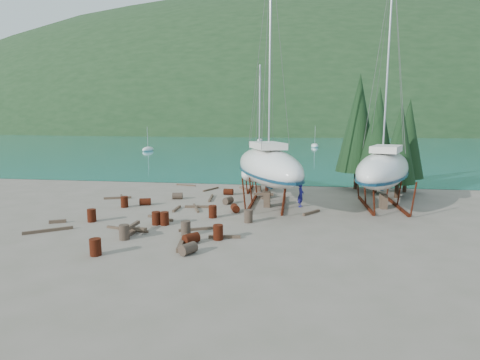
# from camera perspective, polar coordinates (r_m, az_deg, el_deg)

# --- Properties ---
(ground) EXTENTS (600.00, 600.00, 0.00)m
(ground) POSITION_cam_1_polar(r_m,az_deg,el_deg) (26.28, -2.57, -6.09)
(ground) COLOR #696252
(ground) RESTS_ON ground
(bay_water) EXTENTS (700.00, 700.00, 0.00)m
(bay_water) POSITION_cam_1_polar(r_m,az_deg,el_deg) (340.02, 7.75, 7.53)
(bay_water) COLOR #187A7C
(bay_water) RESTS_ON ground
(far_hill) EXTENTS (800.00, 360.00, 110.00)m
(far_hill) POSITION_cam_1_polar(r_m,az_deg,el_deg) (345.02, 7.76, 7.55)
(far_hill) COLOR #1A3319
(far_hill) RESTS_ON ground
(far_house_left) EXTENTS (6.60, 5.60, 5.60)m
(far_house_left) POSITION_cam_1_polar(r_m,az_deg,el_deg) (224.54, -8.37, 7.68)
(far_house_left) COLOR beige
(far_house_left) RESTS_ON ground
(far_house_center) EXTENTS (6.60, 5.60, 5.60)m
(far_house_center) POSITION_cam_1_polar(r_m,az_deg,el_deg) (216.40, 1.92, 7.73)
(far_house_center) COLOR beige
(far_house_center) RESTS_ON ground
(far_house_right) EXTENTS (6.60, 5.60, 5.60)m
(far_house_right) POSITION_cam_1_polar(r_m,az_deg,el_deg) (216.42, 15.30, 7.43)
(far_house_right) COLOR beige
(far_house_right) RESTS_ON ground
(cypress_near_right) EXTENTS (3.60, 3.60, 10.00)m
(cypress_near_right) POSITION_cam_1_polar(r_m,az_deg,el_deg) (37.71, 20.26, 6.79)
(cypress_near_right) COLOR black
(cypress_near_right) RESTS_ON ground
(cypress_mid_right) EXTENTS (3.06, 3.06, 8.50)m
(cypress_mid_right) POSITION_cam_1_polar(r_m,az_deg,el_deg) (36.13, 23.16, 5.18)
(cypress_mid_right) COLOR black
(cypress_mid_right) RESTS_ON ground
(cypress_back_left) EXTENTS (4.14, 4.14, 11.50)m
(cypress_back_left) POSITION_cam_1_polar(r_m,az_deg,el_deg) (39.40, 17.58, 8.25)
(cypress_back_left) COLOR black
(cypress_back_left) RESTS_ON ground
(cypress_far_right) EXTENTS (3.24, 3.24, 9.00)m
(cypress_far_right) POSITION_cam_1_polar(r_m,az_deg,el_deg) (39.40, 24.22, 5.78)
(cypress_far_right) COLOR black
(cypress_far_right) RESTS_ON ground
(moored_boat_left) EXTENTS (2.00, 5.00, 6.05)m
(moored_boat_left) POSITION_cam_1_polar(r_m,az_deg,el_deg) (92.04, -13.85, 4.54)
(moored_boat_left) COLOR white
(moored_boat_left) RESTS_ON ground
(moored_boat_mid) EXTENTS (2.00, 5.00, 6.05)m
(moored_boat_mid) POSITION_cam_1_polar(r_m,az_deg,el_deg) (105.24, 11.31, 5.12)
(moored_boat_mid) COLOR white
(moored_boat_mid) RESTS_ON ground
(moored_boat_far) EXTENTS (2.00, 5.00, 6.05)m
(moored_boat_far) POSITION_cam_1_polar(r_m,az_deg,el_deg) (135.69, 3.06, 6.05)
(moored_boat_far) COLOR white
(moored_boat_far) RESTS_ON ground
(large_sailboat_near) EXTENTS (8.01, 13.26, 20.10)m
(large_sailboat_near) POSITION_cam_1_polar(r_m,az_deg,el_deg) (30.44, 4.29, 2.14)
(large_sailboat_near) COLOR white
(large_sailboat_near) RESTS_ON ground
(large_sailboat_far) EXTENTS (7.56, 12.42, 18.92)m
(large_sailboat_far) POSITION_cam_1_polar(r_m,az_deg,el_deg) (31.84, 21.03, 1.60)
(large_sailboat_far) COLOR white
(large_sailboat_far) RESTS_ON ground
(small_sailboat_shore) EXTENTS (4.00, 8.01, 12.27)m
(small_sailboat_shore) POSITION_cam_1_polar(r_m,az_deg,el_deg) (37.25, 2.88, 1.48)
(small_sailboat_shore) COLOR white
(small_sailboat_shore) RESTS_ON ground
(worker) EXTENTS (0.65, 0.82, 1.95)m
(worker) POSITION_cam_1_polar(r_m,az_deg,el_deg) (30.43, 9.24, -2.26)
(worker) COLOR navy
(worker) RESTS_ON ground
(drum_0) EXTENTS (0.58, 0.58, 0.88)m
(drum_0) POSITION_cam_1_polar(r_m,az_deg,el_deg) (27.60, -21.67, -5.04)
(drum_0) COLOR #5B190F
(drum_0) RESTS_ON ground
(drum_1) EXTENTS (0.94, 1.05, 0.58)m
(drum_1) POSITION_cam_1_polar(r_m,az_deg,el_deg) (19.78, -7.90, -10.32)
(drum_1) COLOR #2D2823
(drum_1) RESTS_ON ground
(drum_2) EXTENTS (1.01, 0.81, 0.58)m
(drum_2) POSITION_cam_1_polar(r_m,az_deg,el_deg) (31.74, -14.25, -3.22)
(drum_2) COLOR #5B190F
(drum_2) RESTS_ON ground
(drum_3) EXTENTS (0.58, 0.58, 0.88)m
(drum_3) POSITION_cam_1_polar(r_m,az_deg,el_deg) (20.73, -21.17, -9.51)
(drum_3) COLOR #5B190F
(drum_3) RESTS_ON ground
(drum_4) EXTENTS (0.91, 0.63, 0.58)m
(drum_4) POSITION_cam_1_polar(r_m,az_deg,el_deg) (35.16, -1.77, -1.80)
(drum_4) COLOR #5B190F
(drum_4) RESTS_ON ground
(drum_5) EXTENTS (0.58, 0.58, 0.88)m
(drum_5) POSITION_cam_1_polar(r_m,az_deg,el_deg) (25.50, 1.29, -5.52)
(drum_5) COLOR #2D2823
(drum_5) RESTS_ON ground
(drum_6) EXTENTS (0.84, 1.02, 0.58)m
(drum_6) POSITION_cam_1_polar(r_m,az_deg,el_deg) (28.47, -0.75, -4.32)
(drum_6) COLOR #5B190F
(drum_6) RESTS_ON ground
(drum_7) EXTENTS (0.58, 0.58, 0.88)m
(drum_7) POSITION_cam_1_polar(r_m,az_deg,el_deg) (21.88, -3.36, -7.96)
(drum_7) COLOR #5B190F
(drum_7) RESTS_ON ground
(drum_8) EXTENTS (0.58, 0.58, 0.88)m
(drum_8) POSITION_cam_1_polar(r_m,az_deg,el_deg) (31.37, -17.20, -3.21)
(drum_8) COLOR #5B190F
(drum_8) RESTS_ON ground
(drum_9) EXTENTS (0.97, 0.73, 0.58)m
(drum_9) POSITION_cam_1_polar(r_m,az_deg,el_deg) (33.67, -9.50, -2.39)
(drum_9) COLOR #2D2823
(drum_9) RESTS_ON ground
(drum_10) EXTENTS (0.58, 0.58, 0.88)m
(drum_10) POSITION_cam_1_polar(r_m,az_deg,el_deg) (25.38, -11.42, -5.77)
(drum_10) COLOR #5B190F
(drum_10) RESTS_ON ground
(drum_11) EXTENTS (0.88, 1.04, 0.58)m
(drum_11) POSITION_cam_1_polar(r_m,az_deg,el_deg) (31.26, -1.83, -3.13)
(drum_11) COLOR #2D2823
(drum_11) RESTS_ON ground
(drum_12) EXTENTS (1.00, 1.05, 0.58)m
(drum_12) POSITION_cam_1_polar(r_m,az_deg,el_deg) (21.42, -7.46, -8.81)
(drum_12) COLOR #5B190F
(drum_12) RESTS_ON ground
(drum_13) EXTENTS (0.58, 0.58, 0.88)m
(drum_13) POSITION_cam_1_polar(r_m,az_deg,el_deg) (25.55, -12.65, -5.71)
(drum_13) COLOR #5B190F
(drum_13) RESTS_ON ground
(drum_14) EXTENTS (0.58, 0.58, 0.88)m
(drum_14) POSITION_cam_1_polar(r_m,az_deg,el_deg) (26.82, -4.18, -4.83)
(drum_14) COLOR #5B190F
(drum_14) RESTS_ON ground
(drum_16) EXTENTS (0.58, 0.58, 0.88)m
(drum_16) POSITION_cam_1_polar(r_m,az_deg,el_deg) (22.88, -17.23, -7.60)
(drum_16) COLOR #2D2823
(drum_16) RESTS_ON ground
(drum_17) EXTENTS (0.58, 0.58, 0.88)m
(drum_17) POSITION_cam_1_polar(r_m,az_deg,el_deg) (22.89, -8.26, -7.28)
(drum_17) COLOR #2D2823
(drum_17) RESTS_ON ground
(timber_0) EXTENTS (2.28, 0.68, 0.14)m
(timber_0) POSITION_cam_1_polar(r_m,az_deg,el_deg) (40.63, -8.25, -0.77)
(timber_0) COLOR brown
(timber_0) RESTS_ON ground
(timber_1) EXTENTS (1.34, 1.64, 0.19)m
(timber_1) POSITION_cam_1_polar(r_m,az_deg,el_deg) (28.42, 10.81, -4.90)
(timber_1) COLOR brown
(timber_1) RESTS_ON ground
(timber_2) EXTENTS (2.26, 1.00, 0.19)m
(timber_2) POSITION_cam_1_polar(r_m,az_deg,el_deg) (35.07, -18.14, -2.59)
(timber_2) COLOR brown
(timber_2) RESTS_ON ground
(timber_3) EXTENTS (3.08, 0.85, 0.15)m
(timber_3) POSITION_cam_1_polar(r_m,az_deg,el_deg) (24.82, -16.81, -7.18)
(timber_3) COLOR brown
(timber_3) RESTS_ON ground
(timber_4) EXTENTS (0.21, 1.77, 0.17)m
(timber_4) POSITION_cam_1_polar(r_m,az_deg,el_deg) (29.59, -9.63, -4.34)
(timber_4) COLOR brown
(timber_4) RESTS_ON ground
(timber_5) EXTENTS (2.25, 1.16, 0.16)m
(timber_5) POSITION_cam_1_polar(r_m,az_deg,el_deg) (23.93, -6.45, -7.43)
(timber_5) COLOR brown
(timber_5) RESTS_ON ground
(timber_6) EXTENTS (1.30, 1.79, 0.19)m
(timber_6) POSITION_cam_1_polar(r_m,az_deg,el_deg) (37.78, 0.69, -1.36)
(timber_6) COLOR brown
(timber_6) RESTS_ON ground
(timber_7) EXTENTS (1.90, 0.42, 0.17)m
(timber_7) POSITION_cam_1_polar(r_m,az_deg,el_deg) (22.24, -2.37, -8.62)
(timber_7) COLOR brown
(timber_7) RESTS_ON ground
(timber_8) EXTENTS (2.15, 0.44, 0.19)m
(timber_8) POSITION_cam_1_polar(r_m,az_deg,el_deg) (30.04, -6.37, -4.06)
(timber_8) COLOR brown
(timber_8) RESTS_ON ground
(timber_9) EXTENTS (1.16, 2.31, 0.15)m
(timber_9) POSITION_cam_1_polar(r_m,az_deg,el_deg) (37.82, -4.45, -1.41)
(timber_9) COLOR brown
(timber_9) RESTS_ON ground
(timber_10) EXTENTS (0.53, 2.90, 0.16)m
(timber_10) POSITION_cam_1_polar(r_m,az_deg,el_deg) (33.40, -4.47, -2.75)
(timber_10) COLOR brown
(timber_10) RESTS_ON ground
(timber_11) EXTENTS (1.18, 2.56, 0.15)m
(timber_11) POSITION_cam_1_polar(r_m,az_deg,el_deg) (29.70, -6.72, -4.25)
(timber_11) COLOR brown
(timber_11) RESTS_ON ground
(timber_12) EXTENTS (2.20, 1.14, 0.17)m
(timber_12) POSITION_cam_1_polar(r_m,az_deg,el_deg) (26.99, -12.05, -5.69)
(timber_12) COLOR brown
(timber_12) RESTS_ON ground
(timber_13) EXTENTS (1.04, 0.67, 0.22)m
(timber_13) POSITION_cam_1_polar(r_m,az_deg,el_deg) (28.27, -26.04, -5.70)
(timber_13) COLOR brown
(timber_13) RESTS_ON ground
(timber_14) EXTENTS (2.38, 1.88, 0.18)m
(timber_14) POSITION_cam_1_polar(r_m,az_deg,el_deg) (26.32, -27.19, -6.84)
(timber_14) COLOR brown
(timber_14) RESTS_ON ground
(timber_16) EXTENTS (0.71, 3.07, 0.23)m
(timber_16) POSITION_cam_1_polar(r_m,az_deg,el_deg) (21.51, -8.79, -9.25)
(timber_16) COLOR brown
(timber_16) RESTS_ON ground
(timber_17) EXTENTS (1.30, 2.20, 0.16)m
(timber_17) POSITION_cam_1_polar(r_m,az_deg,el_deg) (35.20, -17.55, -2.54)
(timber_17) COLOR brown
(timber_17) RESTS_ON ground
(timber_pile_fore) EXTENTS (1.80, 1.80, 0.60)m
(timber_pile_fore) POSITION_cam_1_polar(r_m,az_deg,el_deg) (23.94, -16.06, -7.17)
(timber_pile_fore) COLOR brown
(timber_pile_fore) RESTS_ON ground
(timber_pile_aft) EXTENTS (1.80, 1.80, 0.60)m
(timber_pile_aft) POSITION_cam_1_polar(r_m,az_deg,el_deg) (33.96, 3.60, -2.18)
(timber_pile_aft) COLOR brown
(timber_pile_aft) RESTS_ON ground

